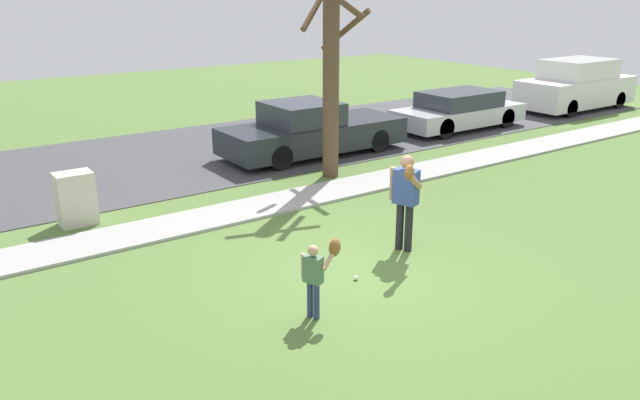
% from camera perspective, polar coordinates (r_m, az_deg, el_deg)
% --- Properties ---
extents(ground_plane, '(48.00, 48.00, 0.00)m').
position_cam_1_polar(ground_plane, '(12.91, -6.00, -1.01)').
color(ground_plane, '#567538').
extents(sidewalk_strip, '(36.00, 1.20, 0.06)m').
position_cam_1_polar(sidewalk_strip, '(12.98, -6.22, -0.77)').
color(sidewalk_strip, '#A3A39E').
rests_on(sidewalk_strip, ground).
extents(road_surface, '(36.00, 6.80, 0.02)m').
position_cam_1_polar(road_surface, '(17.36, -14.28, 3.72)').
color(road_surface, '#424244').
rests_on(road_surface, ground).
extents(person_adult, '(0.65, 0.80, 1.72)m').
position_cam_1_polar(person_adult, '(10.64, 7.89, 0.59)').
color(person_adult, black).
rests_on(person_adult, ground).
extents(person_child, '(0.58, 0.37, 1.13)m').
position_cam_1_polar(person_child, '(8.52, -0.18, -6.40)').
color(person_child, navy).
rests_on(person_child, ground).
extents(baseball, '(0.07, 0.07, 0.07)m').
position_cam_1_polar(baseball, '(9.86, 3.33, -7.18)').
color(baseball, white).
rests_on(baseball, ground).
extents(utility_cabinet, '(0.69, 0.50, 1.05)m').
position_cam_1_polar(utility_cabinet, '(12.86, -21.59, 0.12)').
color(utility_cabinet, beige).
rests_on(utility_cabinet, ground).
extents(street_tree_near, '(1.85, 1.88, 5.31)m').
position_cam_1_polar(street_tree_near, '(14.72, 1.05, 12.82)').
color(street_tree_near, brown).
rests_on(street_tree_near, ground).
extents(parked_pickup_dark, '(5.20, 1.95, 1.48)m').
position_cam_1_polar(parked_pickup_dark, '(17.12, -0.84, 6.39)').
color(parked_pickup_dark, '#23282D').
rests_on(parked_pickup_dark, road_surface).
extents(parked_sedan_silver, '(4.60, 1.80, 1.23)m').
position_cam_1_polar(parked_sedan_silver, '(20.90, 12.65, 8.06)').
color(parked_sedan_silver, silver).
rests_on(parked_sedan_silver, road_surface).
extents(parked_van_white, '(5.00, 1.95, 1.88)m').
position_cam_1_polar(parked_van_white, '(25.75, 22.54, 9.69)').
color(parked_van_white, silver).
rests_on(parked_van_white, road_surface).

